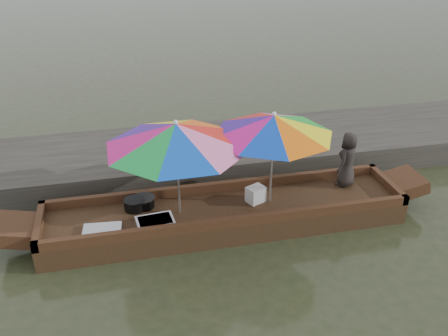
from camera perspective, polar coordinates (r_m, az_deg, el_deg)
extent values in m
plane|color=#29321C|center=(8.17, 0.16, -6.56)|extent=(80.00, 80.00, 0.00)
cube|color=#2D2B26|center=(9.92, -2.71, 1.58)|extent=(22.00, 2.20, 0.50)
cube|color=black|center=(8.07, 0.16, -5.53)|extent=(5.76, 1.20, 0.35)
cylinder|color=black|center=(8.00, -10.18, -4.10)|extent=(0.33, 0.33, 0.18)
cube|color=silver|center=(7.60, -7.87, -6.16)|extent=(0.59, 0.44, 0.09)
cube|color=silver|center=(7.57, -13.76, -7.03)|extent=(0.59, 0.44, 0.06)
cylinder|color=black|center=(8.04, -9.17, -3.91)|extent=(0.34, 0.34, 0.16)
cube|color=silver|center=(8.08, 3.64, -3.02)|extent=(0.35, 0.32, 0.26)
imported|color=#282320|center=(8.64, 13.96, 0.98)|extent=(0.56, 0.54, 0.97)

